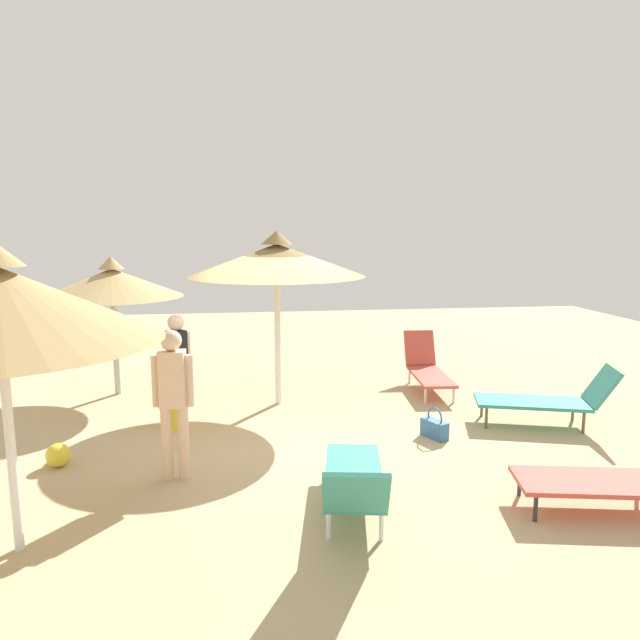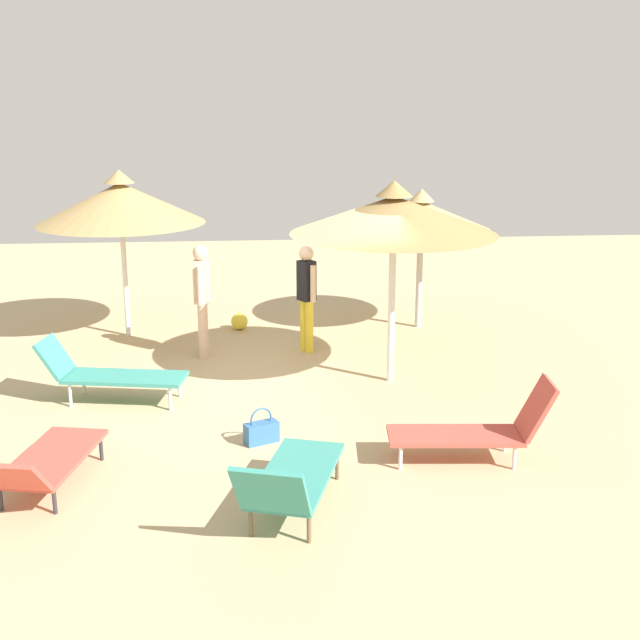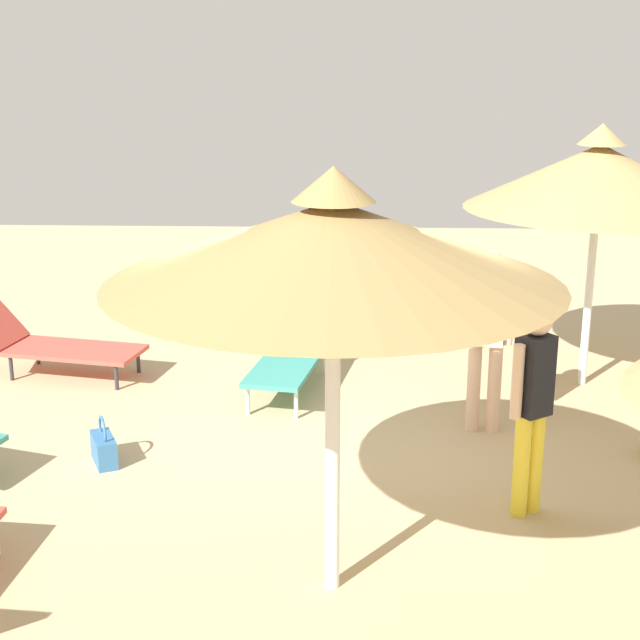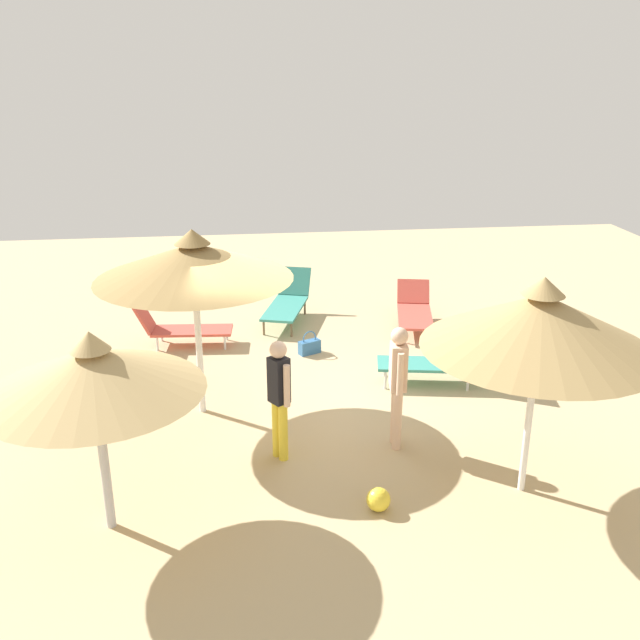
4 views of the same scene
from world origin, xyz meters
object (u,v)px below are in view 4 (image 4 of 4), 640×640
at_px(parasol_umbrella_back, 193,261).
at_px(person_standing_back, 279,393).
at_px(lounge_chair_near_right, 414,310).
at_px(handbag, 309,346).
at_px(beach_ball, 378,499).
at_px(lounge_chair_far_left, 178,326).
at_px(lounge_chair_front, 440,362).
at_px(parasol_umbrella_far_right, 540,321).
at_px(parasol_umbrella_near_left, 93,371).
at_px(person_standing_center, 398,379).
at_px(lounge_chair_edge, 288,301).

bearing_deg(parasol_umbrella_back, person_standing_back, 126.20).
height_order(lounge_chair_near_right, handbag, lounge_chair_near_right).
distance_m(parasol_umbrella_back, person_standing_back, 2.38).
distance_m(lounge_chair_near_right, beach_ball, 6.46).
height_order(lounge_chair_near_right, lounge_chair_far_left, lounge_chair_far_left).
relative_size(parasol_umbrella_back, beach_ball, 9.81).
bearing_deg(lounge_chair_front, parasol_umbrella_far_right, 92.95).
bearing_deg(parasol_umbrella_near_left, lounge_chair_near_right, -130.48).
xyz_separation_m(parasol_umbrella_back, lounge_chair_front, (-3.96, -0.52, -2.02)).
height_order(person_standing_back, handbag, person_standing_back).
xyz_separation_m(parasol_umbrella_back, lounge_chair_far_left, (0.56, -2.80, -2.03)).
bearing_deg(person_standing_center, person_standing_back, 4.49).
height_order(lounge_chair_edge, person_standing_center, person_standing_center).
bearing_deg(lounge_chair_near_right, person_standing_center, 72.78).
xyz_separation_m(parasol_umbrella_far_right, lounge_chair_near_right, (-0.08, -5.92, -1.93)).
bearing_deg(lounge_chair_edge, lounge_chair_near_right, 164.12).
bearing_deg(handbag, parasol_umbrella_back, 47.59).
bearing_deg(lounge_chair_edge, beach_ball, 94.70).
height_order(lounge_chair_front, lounge_chair_far_left, lounge_chair_far_left).
relative_size(parasol_umbrella_back, person_standing_center, 1.62).
distance_m(lounge_chair_front, person_standing_back, 3.55).
relative_size(lounge_chair_near_right, person_standing_center, 1.12).
xyz_separation_m(parasol_umbrella_far_right, person_standing_back, (3.01, -1.15, -1.31)).
relative_size(lounge_chair_edge, handbag, 4.65).
height_order(parasol_umbrella_near_left, lounge_chair_far_left, parasol_umbrella_near_left).
bearing_deg(parasol_umbrella_back, lounge_chair_far_left, -78.76).
relative_size(handbag, beach_ball, 1.51).
xyz_separation_m(parasol_umbrella_back, lounge_chair_near_right, (-4.21, -3.25, -2.07)).
bearing_deg(person_standing_back, beach_ball, 128.81).
bearing_deg(handbag, lounge_chair_edge, -82.20).
bearing_deg(beach_ball, person_standing_back, -51.19).
height_order(lounge_chair_edge, lounge_chair_near_right, lounge_chair_edge).
distance_m(parasol_umbrella_back, lounge_chair_near_right, 5.70).
height_order(parasol_umbrella_near_left, handbag, parasol_umbrella_near_left).
distance_m(lounge_chair_near_right, lounge_chair_far_left, 4.78).
xyz_separation_m(lounge_chair_far_left, person_standing_center, (-3.32, 4.19, 0.64)).
relative_size(lounge_chair_front, handbag, 4.52).
xyz_separation_m(parasol_umbrella_far_right, lounge_chair_far_left, (4.68, -5.47, -1.90)).
xyz_separation_m(lounge_chair_front, lounge_chair_near_right, (-0.24, -2.73, -0.04)).
bearing_deg(lounge_chair_near_right, lounge_chair_edge, -15.88).
bearing_deg(lounge_chair_front, lounge_chair_edge, -56.25).
distance_m(parasol_umbrella_near_left, lounge_chair_edge, 7.45).
height_order(parasol_umbrella_near_left, lounge_chair_edge, parasol_umbrella_near_left).
bearing_deg(parasol_umbrella_back, handbag, -132.41).
bearing_deg(parasol_umbrella_far_right, parasol_umbrella_back, -32.94).
relative_size(lounge_chair_far_left, person_standing_center, 1.05).
bearing_deg(parasol_umbrella_back, beach_ball, 127.46).
distance_m(parasol_umbrella_back, parasol_umbrella_far_right, 4.92).
bearing_deg(lounge_chair_front, person_standing_center, 57.98).
bearing_deg(beach_ball, parasol_umbrella_far_right, -173.44).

